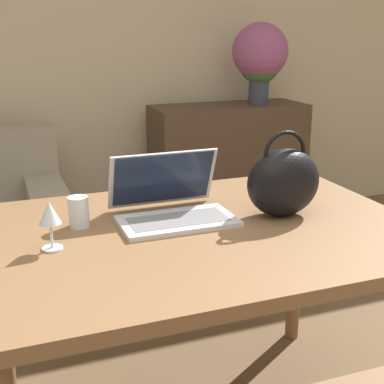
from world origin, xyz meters
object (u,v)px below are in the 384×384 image
(wine_glass, at_px, (50,216))
(handbag, at_px, (283,182))
(drinking_glass, at_px, (79,212))
(flower_vase, at_px, (260,56))
(laptop, at_px, (169,201))

(wine_glass, height_order, handbag, handbag)
(wine_glass, bearing_deg, drinking_glass, 56.84)
(wine_glass, height_order, flower_vase, flower_vase)
(drinking_glass, bearing_deg, wine_glass, -123.16)
(laptop, height_order, drinking_glass, laptop)
(drinking_glass, height_order, handbag, handbag)
(laptop, relative_size, drinking_glass, 3.78)
(handbag, relative_size, flower_vase, 0.55)
(drinking_glass, xyz_separation_m, wine_glass, (-0.10, -0.15, 0.05))
(drinking_glass, relative_size, flower_vase, 0.19)
(drinking_glass, xyz_separation_m, flower_vase, (1.46, 1.60, 0.37))
(drinking_glass, height_order, flower_vase, flower_vase)
(laptop, xyz_separation_m, handbag, (0.35, -0.12, 0.06))
(drinking_glass, distance_m, wine_glass, 0.19)
(laptop, height_order, handbag, handbag)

